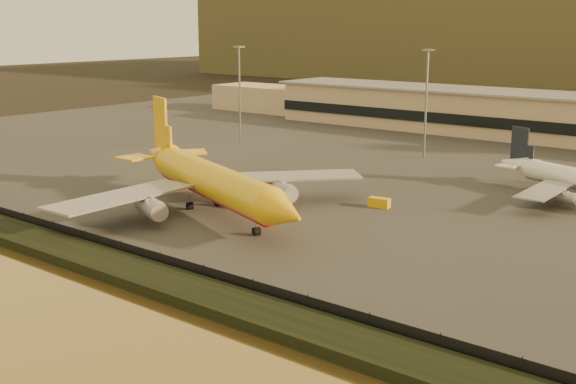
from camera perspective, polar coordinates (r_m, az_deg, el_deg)
ground at (r=105.71m, az=-5.43°, el=-4.16°), size 900.00×900.00×0.00m
embankment at (r=94.72m, az=-12.65°, el=-6.07°), size 320.00×7.00×1.40m
tarmac at (r=184.06m, az=15.64°, el=2.90°), size 320.00×220.00×0.20m
perimeter_fence at (r=96.91m, az=-10.82°, el=-5.16°), size 300.00×0.05×2.20m
terminal_building at (r=216.64m, az=15.45°, el=6.05°), size 202.00×25.00×12.60m
apron_light_masts at (r=158.01m, az=18.09°, el=6.84°), size 152.20×12.20×25.40m
dhl_cargo_jet at (r=122.21m, az=-6.13°, el=0.83°), size 56.39×53.46×17.45m
gse_vehicle_yellow at (r=126.37m, az=7.22°, el=-0.83°), size 3.92×2.20×1.67m
gse_vehicle_white at (r=144.34m, az=-1.05°, el=1.07°), size 4.37×2.85×1.81m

